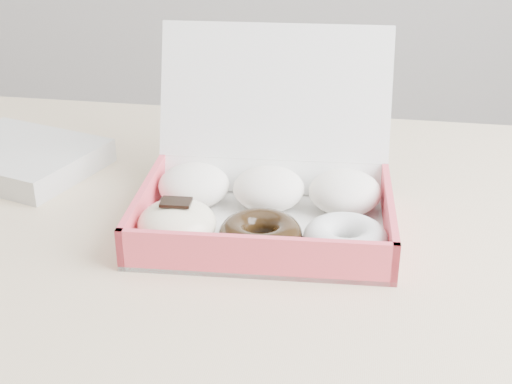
# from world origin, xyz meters

# --- Properties ---
(table) EXTENTS (1.20, 0.80, 0.75)m
(table) POSITION_xyz_m (0.00, 0.00, 0.67)
(table) COLOR #D1B189
(table) RESTS_ON ground
(donut_box) EXTENTS (0.34, 0.32, 0.23)m
(donut_box) POSITION_xyz_m (0.16, -0.04, 0.79)
(donut_box) COLOR white
(donut_box) RESTS_ON table
(newspapers) EXTENTS (0.27, 0.24, 0.04)m
(newspapers) POSITION_xyz_m (-0.24, 0.07, 0.77)
(newspapers) COLOR beige
(newspapers) RESTS_ON table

